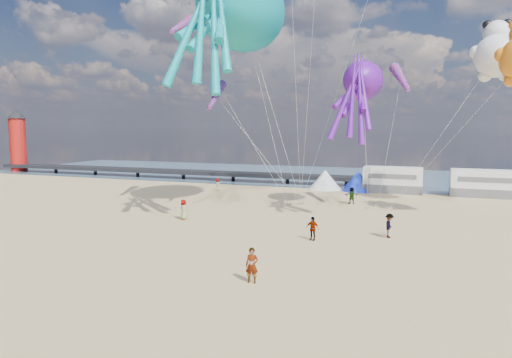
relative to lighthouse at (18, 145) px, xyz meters
name	(u,v)px	position (x,y,z in m)	size (l,w,h in m)	color
ground	(171,322)	(56.00, -44.00, -4.50)	(120.00, 120.00, 0.00)	tan
water	(358,177)	(56.00, 11.00, -4.48)	(120.00, 120.00, 0.00)	#3E5D77
pier	(160,171)	(28.00, 0.00, -3.50)	(60.00, 3.00, 0.50)	black
lighthouse	(18,145)	(0.00, 0.00, 0.00)	(2.60, 2.60, 9.00)	#A5140F
motorhome_0	(393,180)	(62.00, -4.00, -3.00)	(6.60, 2.50, 3.00)	silver
motorhome_1	(483,183)	(71.50, -4.00, -3.00)	(6.60, 2.50, 3.00)	silver
tent_white	(325,180)	(54.00, -4.00, -3.30)	(4.00, 4.00, 2.40)	white
tent_blue	(358,181)	(58.00, -4.00, -3.30)	(4.00, 4.00, 2.40)	#1933CC
standing_person	(252,265)	(57.43, -38.60, -3.60)	(0.65, 0.43, 1.79)	tan
beachgoer_0	(184,210)	(46.63, -26.16, -3.64)	(0.62, 0.41, 1.71)	#7F6659
beachgoer_2	(389,226)	(63.21, -26.64, -3.64)	(0.84, 0.65, 1.72)	#7F6659
beachgoer_3	(312,228)	(58.31, -29.19, -3.68)	(1.06, 0.61, 1.64)	#7F6659
beachgoer_4	(352,196)	(58.64, -13.47, -3.66)	(0.98, 0.41, 1.67)	#7F6659
beachgoer_6	(218,185)	(42.14, -9.83, -3.76)	(0.54, 0.36, 1.49)	#7F6659
sandbag_a	(288,205)	(52.99, -16.70, -4.39)	(0.50, 0.35, 0.22)	gray
sandbag_b	(368,208)	(60.54, -15.79, -4.39)	(0.50, 0.35, 0.22)	gray
sandbag_c	(390,209)	(62.50, -15.54, -4.39)	(0.50, 0.35, 0.22)	gray
sandbag_d	(378,206)	(61.30, -14.46, -4.39)	(0.50, 0.35, 0.22)	gray
sandbag_e	(301,204)	(54.00, -15.78, -4.39)	(0.50, 0.35, 0.22)	gray
kite_octopus_teal	(242,9)	(49.94, -21.19, 13.37)	(5.18, 12.10, 13.82)	#0B909A
kite_octopus_purple	(363,81)	(59.93, -17.19, 7.31)	(3.62, 8.46, 9.66)	#591193
kite_panda	(496,56)	(70.87, -13.84, 9.35)	(4.53, 4.26, 6.39)	white
windsock_left	(182,25)	(44.49, -21.93, 12.25)	(1.10, 6.67, 6.67)	red
windsock_mid	(401,78)	(63.11, -16.33, 7.47)	(1.00, 5.88, 5.88)	red
windsock_right	(216,96)	(47.26, -20.98, 5.99)	(0.90, 5.37, 5.37)	red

